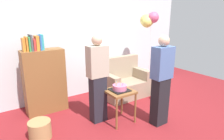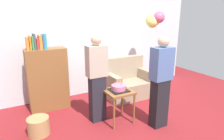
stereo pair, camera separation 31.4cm
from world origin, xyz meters
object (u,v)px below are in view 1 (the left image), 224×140
(person_holding_cake, at_px, (161,81))
(balloon_bunch, at_px, (149,20))
(bookshelf, at_px, (44,80))
(wicker_basket, at_px, (40,130))
(birthday_cake, at_px, (120,88))
(couch, at_px, (124,83))
(person_blowing_candles, at_px, (98,79))
(handbag, at_px, (156,95))
(side_table, at_px, (120,95))

(person_holding_cake, height_order, balloon_bunch, balloon_bunch)
(bookshelf, distance_m, person_holding_cake, 2.30)
(wicker_basket, height_order, balloon_bunch, balloon_bunch)
(balloon_bunch, bearing_deg, birthday_cake, -149.09)
(couch, relative_size, person_blowing_candles, 0.67)
(couch, bearing_deg, birthday_cake, -130.77)
(bookshelf, xyz_separation_m, handbag, (2.37, -0.84, -0.59))
(couch, height_order, bookshelf, bookshelf)
(side_table, bearing_deg, couch, 49.23)
(bookshelf, height_order, side_table, bookshelf)
(person_blowing_candles, relative_size, handbag, 5.82)
(bookshelf, bearing_deg, balloon_bunch, -6.40)
(couch, distance_m, balloon_bunch, 1.65)
(birthday_cake, xyz_separation_m, handbag, (1.34, 0.34, -0.57))
(bookshelf, height_order, person_blowing_candles, person_blowing_candles)
(couch, relative_size, side_table, 1.77)
(bookshelf, relative_size, side_table, 2.58)
(person_blowing_candles, distance_m, handbag, 1.82)
(couch, height_order, person_holding_cake, person_holding_cake)
(person_blowing_candles, xyz_separation_m, handbag, (1.66, 0.10, -0.73))
(couch, xyz_separation_m, person_blowing_candles, (-1.13, -0.70, 0.49))
(side_table, relative_size, person_blowing_candles, 0.38)
(birthday_cake, distance_m, person_blowing_candles, 0.43)
(bookshelf, relative_size, person_blowing_candles, 0.98)
(side_table, height_order, handbag, side_table)
(person_holding_cake, bearing_deg, couch, -84.63)
(bookshelf, xyz_separation_m, side_table, (1.03, -1.19, -0.16))
(wicker_basket, bearing_deg, balloon_bunch, 12.24)
(birthday_cake, relative_size, wicker_basket, 0.89)
(side_table, bearing_deg, handbag, 14.33)
(person_blowing_candles, distance_m, balloon_bunch, 2.19)
(birthday_cake, distance_m, wicker_basket, 1.51)
(person_blowing_candles, relative_size, wicker_basket, 4.53)
(couch, height_order, balloon_bunch, balloon_bunch)
(couch, bearing_deg, side_table, -130.77)
(side_table, distance_m, wicker_basket, 1.47)
(side_table, bearing_deg, wicker_basket, 168.90)
(handbag, bearing_deg, birthday_cake, -165.67)
(bookshelf, height_order, wicker_basket, bookshelf)
(bookshelf, relative_size, person_holding_cake, 0.98)
(handbag, bearing_deg, couch, 131.83)
(couch, relative_size, birthday_cake, 3.44)
(bookshelf, height_order, person_holding_cake, person_holding_cake)
(side_table, height_order, wicker_basket, side_table)
(person_blowing_candles, height_order, balloon_bunch, balloon_bunch)
(birthday_cake, height_order, balloon_bunch, balloon_bunch)
(bookshelf, xyz_separation_m, person_blowing_candles, (0.71, -0.95, 0.15))
(person_blowing_candles, bearing_deg, side_table, -23.16)
(birthday_cake, height_order, person_holding_cake, person_holding_cake)
(side_table, distance_m, person_blowing_candles, 0.50)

